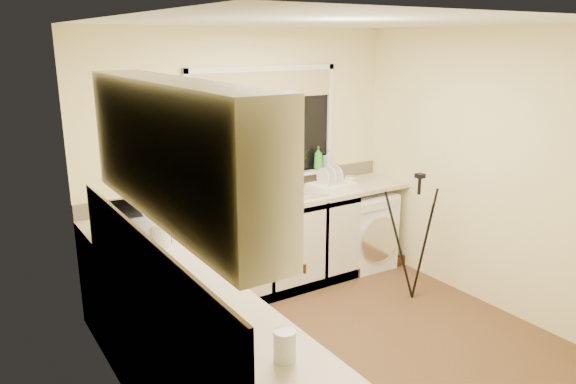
{
  "coord_description": "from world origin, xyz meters",
  "views": [
    {
      "loc": [
        -2.42,
        -3.03,
        2.33
      ],
      "look_at": [
        -0.12,
        0.55,
        1.15
      ],
      "focal_mm": 34.25,
      "sensor_mm": 36.0,
      "label": 1
    }
  ],
  "objects": [
    {
      "name": "base_cabinet_back",
      "position": [
        -0.33,
        1.2,
        0.43
      ],
      "size": [
        2.55,
        0.6,
        0.86
      ],
      "primitive_type": "cube",
      "color": "silver",
      "rests_on": "floor"
    },
    {
      "name": "microwave",
      "position": [
        -1.3,
        0.72,
        1.04
      ],
      "size": [
        0.38,
        0.53,
        0.28
      ],
      "primitive_type": "imported",
      "rotation": [
        0.0,
        0.0,
        1.47
      ],
      "color": "white",
      "rests_on": "worktop_left"
    },
    {
      "name": "tripod",
      "position": [
        1.1,
        0.29,
        0.6
      ],
      "size": [
        0.68,
        0.68,
        1.2
      ],
      "primitive_type": null,
      "rotation": [
        0.0,
        0.0,
        0.16
      ],
      "color": "black",
      "rests_on": "floor"
    },
    {
      "name": "soap_bottle_green",
      "position": [
        0.8,
        1.42,
        1.17
      ],
      "size": [
        0.12,
        0.12,
        0.24
      ],
      "primitive_type": "imported",
      "rotation": [
        0.0,
        0.0,
        -0.41
      ],
      "color": "green",
      "rests_on": "windowsill"
    },
    {
      "name": "plant_d",
      "position": [
        0.53,
        1.4,
        1.17
      ],
      "size": [
        0.23,
        0.21,
        0.23
      ],
      "primitive_type": "imported",
      "rotation": [
        0.0,
        0.0,
        0.12
      ],
      "color": "#999999",
      "rests_on": "windowsill"
    },
    {
      "name": "dish_rack",
      "position": [
        0.78,
        1.16,
        0.93
      ],
      "size": [
        0.44,
        0.34,
        0.06
      ],
      "primitive_type": "cube",
      "rotation": [
        0.0,
        0.0,
        0.07
      ],
      "color": "white",
      "rests_on": "worktop_back"
    },
    {
      "name": "base_cabinet_left",
      "position": [
        -1.3,
        -0.3,
        0.43
      ],
      "size": [
        0.54,
        2.4,
        0.86
      ],
      "primitive_type": "cube",
      "color": "silver",
      "rests_on": "floor"
    },
    {
      "name": "steel_jar",
      "position": [
        -1.38,
        -0.5,
        0.96
      ],
      "size": [
        0.09,
        0.09,
        0.12
      ],
      "primitive_type": "cylinder",
      "color": "silver",
      "rests_on": "worktop_left"
    },
    {
      "name": "upper_cabinet",
      "position": [
        -1.44,
        -0.45,
        1.8
      ],
      "size": [
        0.28,
        1.9,
        0.7
      ],
      "primitive_type": "cube",
      "color": "silver",
      "rests_on": "wall_left"
    },
    {
      "name": "floor",
      "position": [
        0.0,
        0.0,
        0.0
      ],
      "size": [
        3.2,
        3.2,
        0.0
      ],
      "primitive_type": "plane",
      "color": "brown",
      "rests_on": "ground"
    },
    {
      "name": "sink",
      "position": [
        0.2,
        1.2,
        0.91
      ],
      "size": [
        0.82,
        0.46,
        0.03
      ],
      "primitive_type": "cube",
      "color": "tan",
      "rests_on": "worktop_back"
    },
    {
      "name": "worktop_back",
      "position": [
        0.0,
        1.2,
        0.88
      ],
      "size": [
        3.2,
        0.6,
        0.04
      ],
      "primitive_type": "cube",
      "color": "beige",
      "rests_on": "base_cabinet_back"
    },
    {
      "name": "worktop_left",
      "position": [
        -1.3,
        -0.3,
        0.88
      ],
      "size": [
        0.6,
        2.4,
        0.04
      ],
      "primitive_type": "cube",
      "color": "beige",
      "rests_on": "base_cabinet_left"
    },
    {
      "name": "soap_bottle_clear",
      "position": [
        0.92,
        1.4,
        1.15
      ],
      "size": [
        0.09,
        0.09,
        0.19
      ],
      "primitive_type": "imported",
      "rotation": [
        0.0,
        0.0,
        0.06
      ],
      "color": "#999999",
      "rests_on": "windowsill"
    },
    {
      "name": "wall_right",
      "position": [
        1.6,
        0.0,
        1.23
      ],
      "size": [
        0.0,
        3.0,
        3.0
      ],
      "primitive_type": "plane",
      "rotation": [
        1.57,
        0.0,
        -1.57
      ],
      "color": "#FBEEA7",
      "rests_on": "ground"
    },
    {
      "name": "cup_back",
      "position": [
        1.04,
        1.2,
        0.95
      ],
      "size": [
        0.14,
        0.14,
        0.09
      ],
      "primitive_type": "imported",
      "rotation": [
        0.0,
        0.0,
        0.27
      ],
      "color": "silver",
      "rests_on": "worktop_back"
    },
    {
      "name": "wall_back",
      "position": [
        0.0,
        1.5,
        1.23
      ],
      "size": [
        3.2,
        0.0,
        3.2
      ],
      "primitive_type": "plane",
      "rotation": [
        1.57,
        0.0,
        0.0
      ],
      "color": "#FBEEA7",
      "rests_on": "ground"
    },
    {
      "name": "plant_c",
      "position": [
        0.25,
        1.39,
        1.16
      ],
      "size": [
        0.17,
        0.17,
        0.23
      ],
      "primitive_type": "imported",
      "rotation": [
        0.0,
        0.0,
        -0.39
      ],
      "color": "#999999",
      "rests_on": "windowsill"
    },
    {
      "name": "kettle",
      "position": [
        -1.22,
        0.5,
        1.0
      ],
      "size": [
        0.15,
        0.15,
        0.19
      ],
      "primitive_type": "cylinder",
      "color": "white",
      "rests_on": "worktop_left"
    },
    {
      "name": "cup_left",
      "position": [
        -1.35,
        -0.91,
        0.95
      ],
      "size": [
        0.12,
        0.12,
        0.09
      ],
      "primitive_type": "imported",
      "rotation": [
        0.0,
        0.0,
        0.29
      ],
      "color": "beige",
      "rests_on": "worktop_left"
    },
    {
      "name": "ceiling",
      "position": [
        0.0,
        0.0,
        2.45
      ],
      "size": [
        3.2,
        3.2,
        0.0
      ],
      "primitive_type": "plane",
      "rotation": [
        3.14,
        0.0,
        0.0
      ],
      "color": "white",
      "rests_on": "ground"
    },
    {
      "name": "wall_left",
      "position": [
        -1.6,
        0.0,
        1.23
      ],
      "size": [
        0.0,
        3.0,
        3.0
      ],
      "primitive_type": "plane",
      "rotation": [
        1.57,
        0.0,
        1.57
      ],
      "color": "#FBEEA7",
      "rests_on": "ground"
    },
    {
      "name": "washing_machine",
      "position": [
        1.19,
        1.16,
        0.4
      ],
      "size": [
        0.59,
        0.58,
        0.81
      ],
      "primitive_type": "cube",
      "rotation": [
        0.0,
        0.0,
        -0.05
      ],
      "color": "white",
      "rests_on": "floor"
    },
    {
      "name": "glass_jug",
      "position": [
        -1.22,
        -1.14,
        0.98
      ],
      "size": [
        0.11,
        0.11,
        0.15
      ],
      "primitive_type": "cylinder",
      "color": "silver",
      "rests_on": "worktop_left"
    },
    {
      "name": "window_glass",
      "position": [
        0.2,
        1.49,
        1.55
      ],
      "size": [
        1.5,
        0.02,
        1.0
      ],
      "primitive_type": "cube",
      "color": "black",
      "rests_on": "wall_back"
    },
    {
      "name": "windowsill",
      "position": [
        0.2,
        1.43,
        1.04
      ],
      "size": [
        1.6,
        0.14,
        0.03
      ],
      "primitive_type": "cube",
      "color": "white",
      "rests_on": "wall_back"
    },
    {
      "name": "faucet",
      "position": [
        0.2,
        1.38,
        1.02
      ],
      "size": [
        0.03,
        0.03,
        0.24
      ],
      "primitive_type": "cylinder",
      "color": "silver",
      "rests_on": "worktop_back"
    },
    {
      "name": "splashback_left",
      "position": [
        -1.59,
        -0.3,
        1.12
      ],
      "size": [
        0.02,
        2.4,
        0.45
      ],
      "primitive_type": "cube",
      "color": "beige",
      "rests_on": "wall_left"
    },
    {
      "name": "window_blind",
      "position": [
        0.2,
        1.46,
        1.92
      ],
      "size": [
        1.5,
        0.02,
        0.25
      ],
      "primitive_type": "cube",
      "color": "tan",
      "rests_on": "wall_back"
    },
    {
      "name": "splashback_back",
      "position": [
        0.0,
        1.49,
        0.97
      ],
      "size": [
        3.2,
        0.02,
        0.14
      ],
      "primitive_type": "cube",
      "color": "beige",
      "rests_on": "wall_back"
    },
    {
      "name": "laptop",
      "position": [
        -0.58,
        1.21,
        0.96
      ],
      "size": [
        0.4,
        0.38,
        0.24
      ],
      "rotation": [
        0.0,
        0.0,
        -0.38
      ],
      "color": "#ACACB4",
      "rests_on": "worktop_back"
    },
    {
      "name": "plant_a",
      "position": [
        -0.37,
        1.42,
        1.17
      ],
      "size": [
        0.14,
        0.12,
        0.23
      ],
      "primitive_type": "imported",
      "rotation": [
        0.0,
        0.0,
        -0.32
      ],
      "color": "#999999",
      "rests_on": "windowsill"
    },
    {
      "name": "wall_front",
      "position": [
        0.0,
        -1.5,
        1.23
      ],
      "size": [
        3.2,
        0.0,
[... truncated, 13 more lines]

